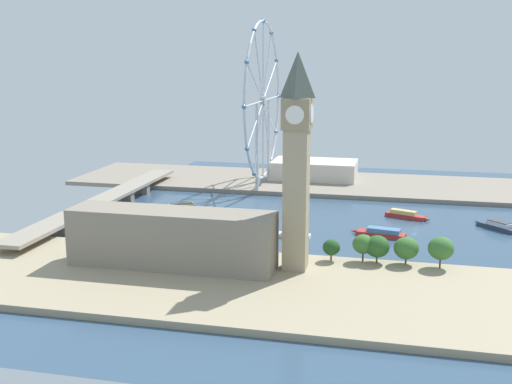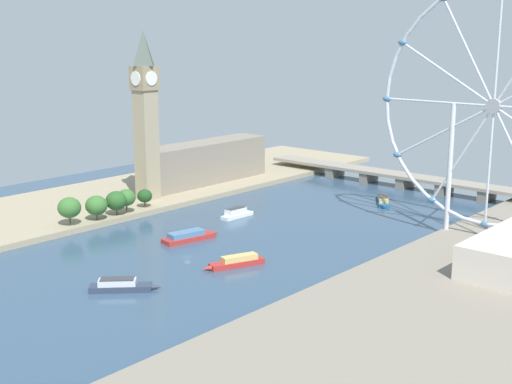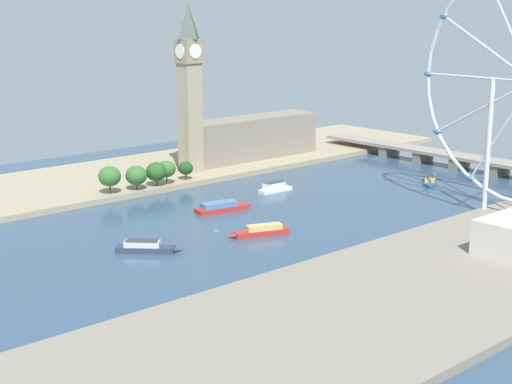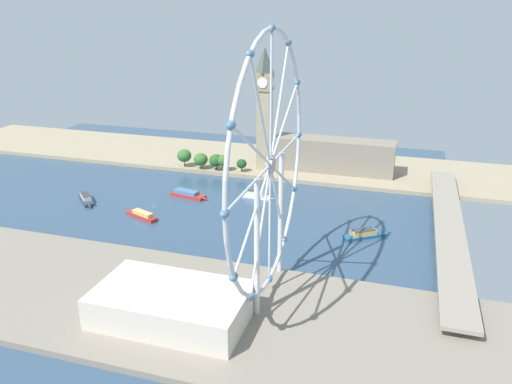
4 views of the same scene
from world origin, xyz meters
name	(u,v)px [view 3 (image 3 of 4)]	position (x,y,z in m)	size (l,w,h in m)	color
ground_plane	(216,225)	(0.00, 0.00, 0.00)	(398.07, 398.07, 0.00)	#334C66
riverbank_left	(90,181)	(-114.03, 0.00, 1.50)	(90.00, 520.00, 3.00)	tan
riverbank_right	(419,289)	(114.03, 0.00, 1.50)	(90.00, 520.00, 3.00)	gray
clock_tower	(190,86)	(-90.65, 53.90, 53.30)	(13.15, 13.15, 96.67)	tan
parliament_block	(252,138)	(-99.99, 109.46, 16.13)	(22.00, 95.12, 26.27)	gray
tree_row_embankment	(144,173)	(-74.32, 10.45, 11.24)	(13.11, 59.53, 14.60)	#513823
river_bridge	(460,158)	(0.00, 193.36, 6.28)	(210.07, 16.49, 8.54)	gray
tour_boat_0	(146,247)	(11.47, -46.11, 2.06)	(22.87, 22.90, 5.09)	#2D384C
tour_boat_1	(275,188)	(-30.56, 65.53, 2.26)	(6.34, 23.42, 5.46)	white
tour_boat_2	(430,179)	(12.06, 146.57, 2.00)	(21.55, 28.52, 5.04)	#235684
tour_boat_4	(221,207)	(-18.32, 18.01, 2.03)	(12.80, 31.27, 4.78)	#B22D28
tour_boat_5	(261,231)	(25.38, 4.89, 2.02)	(14.10, 28.11, 4.83)	#B22D28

